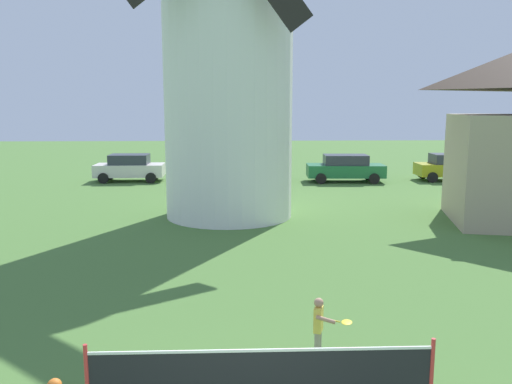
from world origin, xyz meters
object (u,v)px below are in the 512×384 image
(parked_car_black, at_px, (238,167))
(player_far, at_px, (320,324))
(windmill, at_px, (228,32))
(tennis_net, at_px, (261,370))
(parked_car_mustard, at_px, (450,167))
(parked_car_green, at_px, (345,168))
(parked_car_cream, at_px, (130,167))

(parked_car_black, bearing_deg, player_far, -86.58)
(windmill, xyz_separation_m, tennis_net, (0.62, -13.54, -6.39))
(windmill, distance_m, parked_car_mustard, 17.02)
(tennis_net, bearing_deg, player_far, 56.24)
(parked_car_mustard, bearing_deg, windmill, -143.66)
(parked_car_green, relative_size, parked_car_mustard, 1.15)
(tennis_net, height_order, parked_car_mustard, parked_car_mustard)
(parked_car_cream, bearing_deg, parked_car_mustard, -1.25)
(windmill, xyz_separation_m, player_far, (1.70, -11.93, -6.46))
(player_far, bearing_deg, parked_car_green, 77.03)
(parked_car_green, bearing_deg, parked_car_mustard, 2.82)
(player_far, bearing_deg, parked_car_black, 93.42)
(windmill, distance_m, player_far, 13.67)
(tennis_net, distance_m, parked_car_mustard, 25.93)
(windmill, relative_size, tennis_net, 2.82)
(parked_car_cream, distance_m, parked_car_green, 12.43)
(parked_car_black, xyz_separation_m, parked_car_green, (6.13, -0.59, 0.00))
(tennis_net, relative_size, parked_car_black, 1.19)
(parked_car_cream, bearing_deg, tennis_net, -74.44)
(tennis_net, relative_size, parked_car_green, 1.10)
(parked_car_green, height_order, parked_car_mustard, same)
(windmill, xyz_separation_m, parked_car_black, (0.41, 9.66, -6.27))
(parked_car_mustard, bearing_deg, player_far, -117.41)
(tennis_net, xyz_separation_m, player_far, (1.08, 1.62, -0.06))
(tennis_net, bearing_deg, windmill, 92.62)
(windmill, height_order, player_far, windmill)
(tennis_net, distance_m, parked_car_black, 23.21)
(parked_car_cream, xyz_separation_m, parked_car_green, (12.41, -0.71, 0.00))
(windmill, height_order, tennis_net, windmill)
(parked_car_cream, relative_size, parked_car_mustard, 1.02)
(player_far, relative_size, parked_car_black, 0.27)
(tennis_net, height_order, parked_car_green, parked_car_green)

